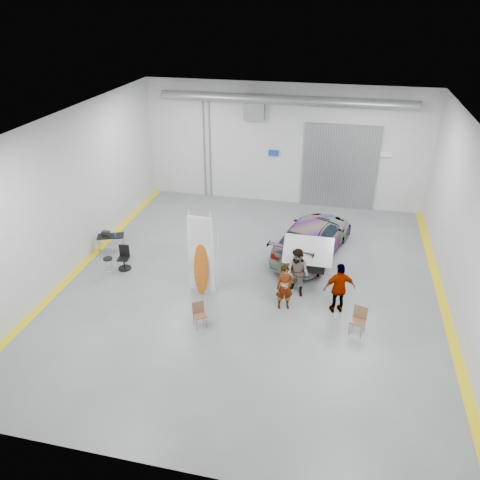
% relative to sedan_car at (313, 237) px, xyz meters
% --- Properties ---
extents(ground, '(16.00, 16.00, 0.00)m').
position_rel_sedan_car_xyz_m(ground, '(-2.01, -2.87, -0.76)').
color(ground, slate).
rests_on(ground, ground).
extents(room_shell, '(14.02, 16.18, 6.01)m').
position_rel_sedan_car_xyz_m(room_shell, '(-1.77, -0.65, 3.31)').
color(room_shell, '#B6B9BB').
rests_on(room_shell, ground).
extents(sedan_car, '(3.44, 5.65, 1.53)m').
position_rel_sedan_car_xyz_m(sedan_car, '(0.00, 0.00, 0.00)').
color(sedan_car, silver).
rests_on(sedan_car, ground).
extents(person_a, '(0.69, 0.55, 1.65)m').
position_rel_sedan_car_xyz_m(person_a, '(-0.60, -4.09, 0.06)').
color(person_a, '#846248').
rests_on(person_a, ground).
extents(person_b, '(1.10, 1.01, 1.82)m').
position_rel_sedan_car_xyz_m(person_b, '(-0.27, -3.18, 0.14)').
color(person_b, '#456C7E').
rests_on(person_b, ground).
extents(person_c, '(1.16, 0.77, 1.86)m').
position_rel_sedan_car_xyz_m(person_c, '(1.21, -3.89, 0.17)').
color(person_c, '#A34F36').
rests_on(person_c, ground).
extents(surfboard_display, '(0.92, 0.27, 3.24)m').
position_rel_sedan_car_xyz_m(surfboard_display, '(-3.60, -3.84, 0.55)').
color(surfboard_display, white).
rests_on(surfboard_display, ground).
extents(folding_chair_near, '(0.54, 0.59, 0.83)m').
position_rel_sedan_car_xyz_m(folding_chair_near, '(-3.12, -5.69, -0.51)').
color(folding_chair_near, brown).
rests_on(folding_chair_near, ground).
extents(folding_chair_far, '(0.54, 0.57, 0.92)m').
position_rel_sedan_car_xyz_m(folding_chair_far, '(1.87, -4.95, -0.48)').
color(folding_chair_far, brown).
rests_on(folding_chair_far, ground).
extents(shop_stool, '(0.37, 0.37, 0.73)m').
position_rel_sedan_car_xyz_m(shop_stool, '(-7.47, -3.46, -0.40)').
color(shop_stool, black).
rests_on(shop_stool, ground).
extents(work_table, '(1.21, 0.89, 0.89)m').
position_rel_sedan_car_xyz_m(work_table, '(-8.32, -1.63, -0.08)').
color(work_table, gray).
rests_on(work_table, ground).
extents(office_chair, '(0.51, 0.51, 0.96)m').
position_rel_sedan_car_xyz_m(office_chair, '(-7.09, -2.88, -0.34)').
color(office_chair, black).
rests_on(office_chair, ground).
extents(trunk_lid, '(1.78, 1.08, 0.04)m').
position_rel_sedan_car_xyz_m(trunk_lid, '(0.00, -2.39, 0.78)').
color(trunk_lid, silver).
rests_on(trunk_lid, sedan_car).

